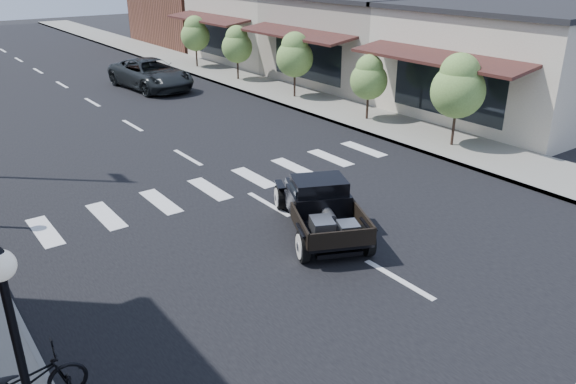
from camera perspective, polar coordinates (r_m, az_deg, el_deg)
ground at (r=14.53m, az=2.52°, el=-3.92°), size 120.00×120.00×0.00m
road at (r=27.16m, az=-17.90°, el=7.83°), size 14.00×80.00×0.02m
road_markings at (r=22.63m, az=-13.61°, el=5.40°), size 12.00×60.00×0.06m
sidewalk_right at (r=30.80m, az=-2.71°, el=10.70°), size 3.00×80.00×0.15m
storefront_near at (r=27.47m, az=22.63°, el=12.16°), size 10.00×9.00×4.50m
storefront_mid at (r=32.99m, az=9.01°, el=15.11°), size 10.00×9.00×4.50m
storefront_far at (r=39.80m, az=-0.54°, el=16.66°), size 10.00×9.00×4.50m
lamp_post_a at (r=7.61m, az=-25.18°, el=-16.69°), size 0.36×0.36×3.63m
small_tree_a at (r=21.11m, az=16.75°, el=8.77°), size 1.92×1.92×3.20m
small_tree_b at (r=24.04m, az=8.16°, el=10.39°), size 1.56×1.56×2.59m
small_tree_c at (r=27.80m, az=0.68°, el=12.70°), size 1.79×1.79×2.98m
small_tree_d at (r=32.13m, az=-5.17°, el=13.83°), size 1.69×1.69×2.81m
small_tree_e at (r=36.33m, az=-9.36°, el=14.78°), size 1.77×1.77×2.95m
hotrod_pickup at (r=14.21m, az=3.32°, el=-1.44°), size 3.43×4.50×1.41m
second_car at (r=31.13m, az=-13.77°, el=11.53°), size 3.05×5.77×1.54m
motorcycle at (r=9.73m, az=-25.17°, el=-17.20°), size 1.85×0.81×0.94m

